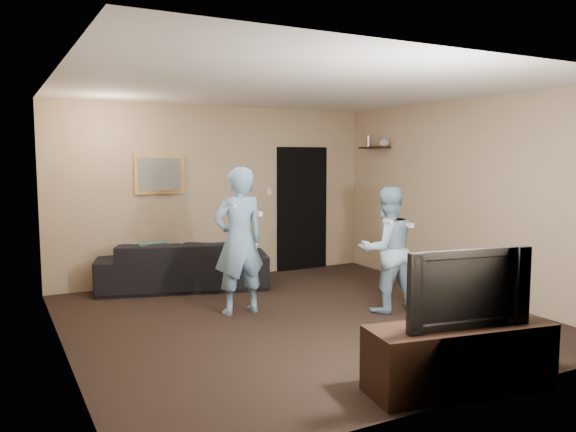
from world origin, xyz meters
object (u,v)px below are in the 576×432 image
tv_console (459,358)px  wii_player_right (387,249)px  sofa (183,264)px  television (462,286)px  wii_player_left (239,241)px

tv_console → wii_player_right: 2.33m
wii_player_right → sofa: bearing=127.9°
sofa → tv_console: bearing=117.9°
television → wii_player_left: bearing=113.8°
sofa → television: television is taller
tv_console → television: (-0.00, 0.00, 0.58)m
television → sofa: bearing=111.5°
wii_player_left → wii_player_right: size_ratio=1.16×
sofa → television: (0.87, -4.38, 0.49)m
tv_console → wii_player_left: 2.98m
tv_console → wii_player_right: wii_player_right is taller
television → wii_player_right: wii_player_right is taller
tv_console → wii_player_right: bearing=76.8°
sofa → tv_console: size_ratio=1.54×
wii_player_left → television: bearing=-76.4°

